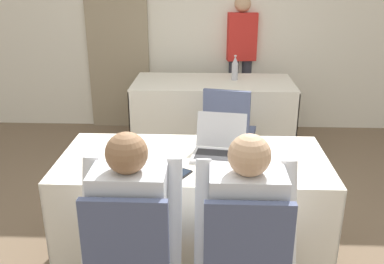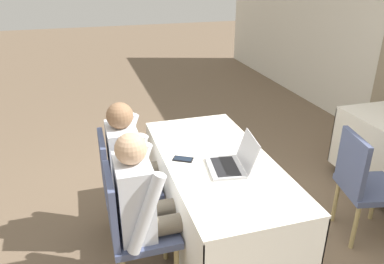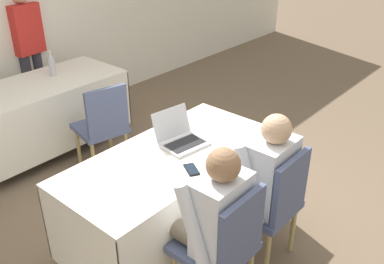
% 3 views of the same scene
% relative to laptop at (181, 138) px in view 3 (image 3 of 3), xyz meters
% --- Properties ---
extents(ground_plane, '(24.00, 24.00, 0.00)m').
position_rel_laptop_xyz_m(ground_plane, '(-0.16, -0.05, -0.80)').
color(ground_plane, brown).
extents(conference_table_near, '(1.69, 0.79, 0.75)m').
position_rel_laptop_xyz_m(conference_table_near, '(-0.16, -0.05, -0.23)').
color(conference_table_near, white).
rests_on(conference_table_near, ground_plane).
extents(conference_table_far, '(1.69, 0.79, 0.75)m').
position_rel_laptop_xyz_m(conference_table_far, '(-0.03, 1.92, -0.23)').
color(conference_table_far, white).
rests_on(conference_table_far, ground_plane).
extents(laptop, '(0.36, 0.36, 0.24)m').
position_rel_laptop_xyz_m(laptop, '(0.00, 0.00, 0.00)').
color(laptop, '#B7B7BC').
rests_on(laptop, conference_table_near).
extents(cell_phone, '(0.14, 0.17, 0.01)m').
position_rel_laptop_xyz_m(cell_phone, '(-0.23, -0.30, -0.04)').
color(cell_phone, black).
rests_on(cell_phone, conference_table_near).
extents(paper_beside_laptop, '(0.33, 0.36, 0.00)m').
position_rel_laptop_xyz_m(paper_beside_laptop, '(-0.36, 0.16, -0.05)').
color(paper_beside_laptop, white).
rests_on(paper_beside_laptop, conference_table_near).
extents(water_bottle, '(0.07, 0.07, 0.27)m').
position_rel_laptop_xyz_m(water_bottle, '(0.20, 2.00, 0.07)').
color(water_bottle, '#B7B7C1').
rests_on(water_bottle, conference_table_far).
extents(chair_near_left, '(0.44, 0.44, 0.91)m').
position_rel_laptop_xyz_m(chair_near_left, '(-0.44, -0.75, -0.29)').
color(chair_near_left, tan).
rests_on(chair_near_left, ground_plane).
extents(chair_near_right, '(0.44, 0.44, 0.91)m').
position_rel_laptop_xyz_m(chair_near_right, '(0.12, -0.75, -0.29)').
color(chair_near_right, tan).
rests_on(chair_near_right, ground_plane).
extents(chair_far_spare, '(0.52, 0.52, 0.91)m').
position_rel_laptop_xyz_m(chair_far_spare, '(0.11, 1.10, -0.29)').
color(chair_far_spare, tan).
rests_on(chair_far_spare, ground_plane).
extents(person_checkered_shirt, '(0.50, 0.52, 1.17)m').
position_rel_laptop_xyz_m(person_checkered_shirt, '(-0.44, -0.65, -0.13)').
color(person_checkered_shirt, '#665B4C').
rests_on(person_checkered_shirt, ground_plane).
extents(person_white_shirt, '(0.50, 0.52, 1.17)m').
position_rel_laptop_xyz_m(person_white_shirt, '(0.12, -0.65, -0.13)').
color(person_white_shirt, '#665B4C').
rests_on(person_white_shirt, ground_plane).
extents(person_red_shirt, '(0.36, 0.24, 1.59)m').
position_rel_laptop_xyz_m(person_red_shirt, '(0.30, 2.61, 0.11)').
color(person_red_shirt, '#33333D').
rests_on(person_red_shirt, ground_plane).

